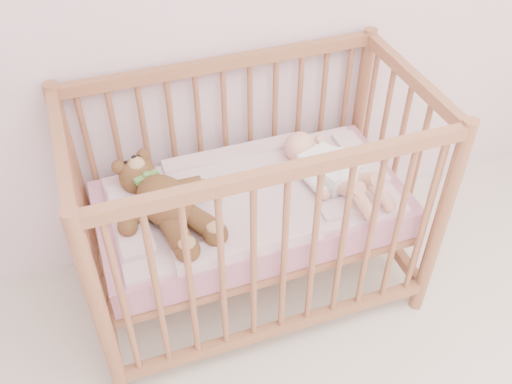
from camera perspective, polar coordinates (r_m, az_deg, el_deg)
name	(u,v)px	position (r m, az deg, el deg)	size (l,w,h in m)	color
crib	(252,206)	(2.30, -0.41, -1.43)	(1.36, 0.76, 1.00)	#AF6E4A
mattress	(252,209)	(2.31, -0.41, -1.70)	(1.22, 0.62, 0.13)	#CF8195
blanket	(252,195)	(2.26, -0.42, -0.33)	(1.10, 0.58, 0.06)	pink
baby	(328,167)	(2.29, 7.26, 2.51)	(0.28, 0.58, 0.14)	white
teddy_bear	(166,202)	(2.13, -9.02, -1.04)	(0.41, 0.59, 0.16)	brown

